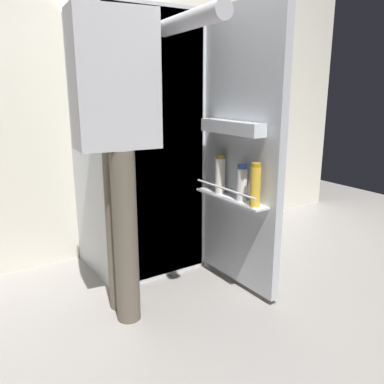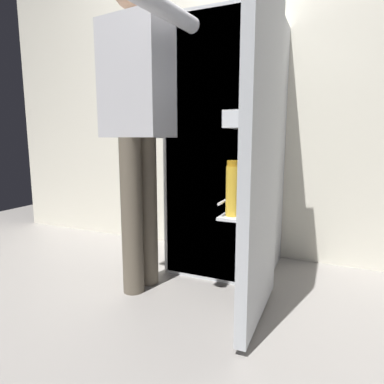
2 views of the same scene
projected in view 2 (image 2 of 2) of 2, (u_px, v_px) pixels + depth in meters
The scene contains 4 objects.
ground_plane at pixel (196, 299), 1.81m from camera, with size 6.08×6.08×0.00m, color gray.
kitchen_wall at pixel (243, 78), 2.40m from camera, with size 4.40×0.10×2.62m, color silver.
refrigerator at pixel (230, 150), 2.11m from camera, with size 0.71×1.22×1.60m.
person at pixel (139, 104), 1.78m from camera, with size 0.55×0.75×1.76m.
Camera 2 is at (0.66, -1.55, 0.87)m, focal length 30.64 mm.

